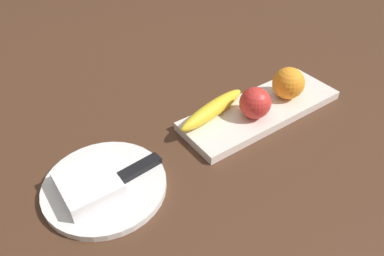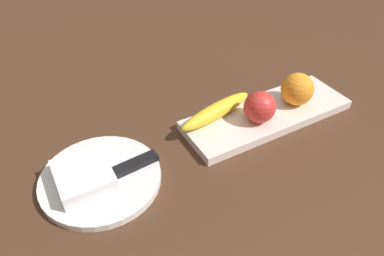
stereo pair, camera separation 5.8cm
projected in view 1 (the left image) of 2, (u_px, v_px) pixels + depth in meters
name	position (u px, v px, depth m)	size (l,w,h in m)	color
ground_plane	(243.00, 115.00, 0.83)	(2.40, 2.40, 0.00)	#482B1B
fruit_tray	(261.00, 110.00, 0.82)	(0.39, 0.13, 0.02)	silver
apple	(255.00, 103.00, 0.77)	(0.07, 0.07, 0.07)	red
banana	(213.00, 109.00, 0.78)	(0.20, 0.03, 0.03)	yellow
orange_near_apple	(288.00, 83.00, 0.83)	(0.07, 0.07, 0.07)	orange
dinner_plate	(105.00, 186.00, 0.65)	(0.23, 0.23, 0.01)	white
folded_napkin	(88.00, 184.00, 0.63)	(0.10, 0.11, 0.03)	white
knife	(132.00, 172.00, 0.66)	(0.18, 0.04, 0.01)	silver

